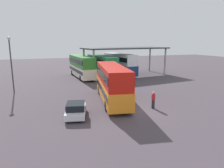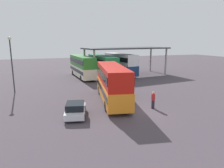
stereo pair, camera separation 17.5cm
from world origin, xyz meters
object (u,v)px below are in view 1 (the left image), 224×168
at_px(double_decker_near_canopy, 82,66).
at_px(lamppost_tall, 11,58).
at_px(double_decker_mid_row, 102,66).
at_px(parked_hatchback, 76,110).
at_px(pedestrian_waiting, 153,100).
at_px(double_decker_main, 112,82).
at_px(double_decker_far_right, 119,63).

relative_size(double_decker_near_canopy, lamppost_tall, 1.50).
xyz_separation_m(double_decker_mid_row, lamppost_tall, (-14.67, -7.29, 2.42)).
bearing_deg(parked_hatchback, double_decker_mid_row, -9.70).
bearing_deg(pedestrian_waiting, double_decker_near_canopy, -37.44).
bearing_deg(double_decker_mid_row, lamppost_tall, 114.87).
xyz_separation_m(double_decker_near_canopy, double_decker_mid_row, (3.57, -1.38, 0.04)).
height_order(parked_hatchback, double_decker_near_canopy, double_decker_near_canopy).
bearing_deg(double_decker_main, pedestrian_waiting, -132.52).
bearing_deg(lamppost_tall, double_decker_main, -36.01).
relative_size(double_decker_main, double_decker_mid_row, 0.97).
bearing_deg(lamppost_tall, double_decker_mid_row, 26.44).
xyz_separation_m(double_decker_main, double_decker_far_right, (7.88, 17.14, 0.11)).
bearing_deg(double_decker_far_right, parked_hatchback, 140.97).
xyz_separation_m(double_decker_near_canopy, pedestrian_waiting, (3.12, -20.86, -1.35)).
bearing_deg(parked_hatchback, double_decker_near_canopy, 0.76).
height_order(double_decker_main, lamppost_tall, lamppost_tall).
relative_size(double_decker_main, parked_hatchback, 2.85).
xyz_separation_m(double_decker_far_right, lamppost_tall, (-19.04, -9.02, 2.34)).
bearing_deg(double_decker_main, double_decker_mid_row, -2.14).
distance_m(double_decker_far_right, pedestrian_waiting, 21.81).
bearing_deg(double_decker_far_right, lamppost_tall, 107.80).
xyz_separation_m(double_decker_main, double_decker_near_canopy, (-0.07, 16.78, -0.01)).
bearing_deg(double_decker_mid_row, double_decker_main, 165.63).
relative_size(parked_hatchback, double_decker_far_right, 0.38).
relative_size(parked_hatchback, double_decker_mid_row, 0.34).
height_order(double_decker_mid_row, pedestrian_waiting, double_decker_mid_row).
xyz_separation_m(double_decker_far_right, pedestrian_waiting, (-4.83, -21.21, -1.47)).
xyz_separation_m(double_decker_near_canopy, double_decker_far_right, (7.95, 0.35, 0.12)).
height_order(double_decker_main, pedestrian_waiting, double_decker_main).
bearing_deg(double_decker_near_canopy, lamppost_tall, 125.01).
bearing_deg(double_decker_far_right, pedestrian_waiting, 159.63).
height_order(parked_hatchback, lamppost_tall, lamppost_tall).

